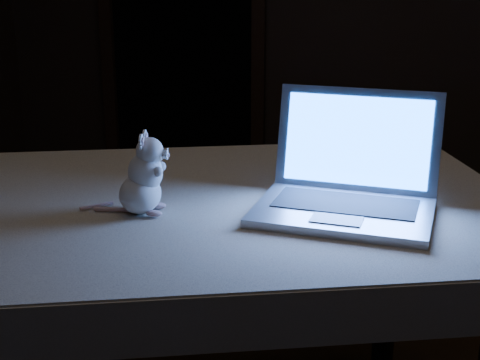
# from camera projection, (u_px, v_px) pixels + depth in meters

# --- Properties ---
(doorway) EXTENTS (1.06, 0.36, 2.13)m
(doorway) POSITION_uv_depth(u_px,v_px,m) (182.00, 31.00, 4.30)
(doorway) COLOR black
(doorway) RESTS_ON back_wall
(table) EXTENTS (1.82, 1.49, 0.84)m
(table) POSITION_uv_depth(u_px,v_px,m) (208.00, 339.00, 2.02)
(table) COLOR black
(table) RESTS_ON floor
(tablecloth) EXTENTS (1.81, 1.32, 0.12)m
(tablecloth) POSITION_uv_depth(u_px,v_px,m) (212.00, 229.00, 1.85)
(tablecloth) COLOR beige
(tablecloth) RESTS_ON table
(laptop) EXTENTS (0.47, 0.42, 0.30)m
(laptop) POSITION_uv_depth(u_px,v_px,m) (345.00, 160.00, 1.72)
(laptop) COLOR #AAAAAF
(laptop) RESTS_ON tablecloth
(plush_mouse) EXTENTS (0.16, 0.16, 0.21)m
(plush_mouse) POSITION_uv_depth(u_px,v_px,m) (139.00, 173.00, 1.76)
(plush_mouse) COLOR silver
(plush_mouse) RESTS_ON tablecloth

